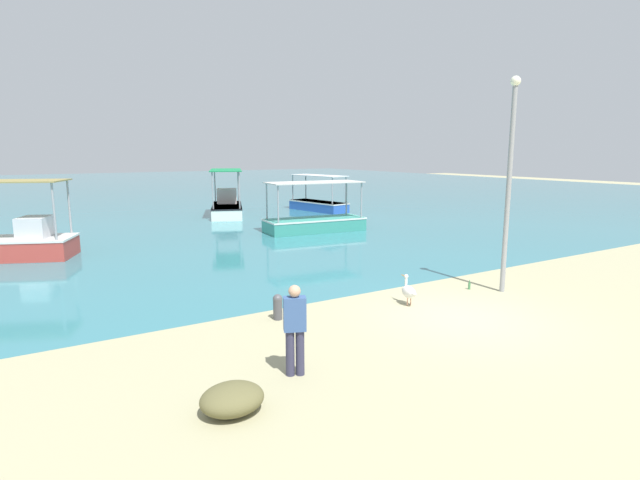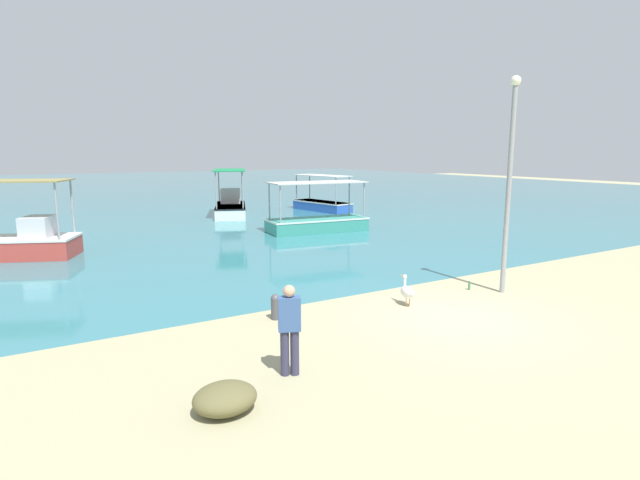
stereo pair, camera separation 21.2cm
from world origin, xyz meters
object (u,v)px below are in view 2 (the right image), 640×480
at_px(pelican, 407,292).
at_px(fisherman_standing, 289,327).
at_px(fishing_boat_near_left, 322,203).
at_px(lamp_post, 510,175).
at_px(fishing_boat_near_right, 317,221).
at_px(glass_bottle, 469,286).
at_px(mooring_bollard, 275,306).
at_px(net_pile, 225,398).
at_px(fishing_boat_far_left, 231,205).
at_px(fishing_boat_far_right, 14,241).

height_order(pelican, fisherman_standing, fisherman_standing).
height_order(fishing_boat_near_left, fisherman_standing, fishing_boat_near_left).
distance_m(pelican, lamp_post, 4.40).
distance_m(fishing_boat_near_right, glass_bottle, 11.81).
height_order(fishing_boat_near_left, mooring_bollard, fishing_boat_near_left).
relative_size(fishing_boat_near_left, net_pile, 4.74).
height_order(fishing_boat_far_left, fishing_boat_far_right, fishing_boat_far_right).
distance_m(fishing_boat_near_right, net_pile, 17.93).
xyz_separation_m(lamp_post, mooring_bollard, (-6.66, 1.20, -3.04)).
relative_size(lamp_post, glass_bottle, 22.34).
bearing_deg(glass_bottle, fishing_boat_far_left, 89.69).
bearing_deg(net_pile, glass_bottle, 19.37).
xyz_separation_m(net_pile, glass_bottle, (8.61, 3.03, -0.12)).
distance_m(lamp_post, net_pile, 10.04).
relative_size(fishing_boat_far_left, lamp_post, 0.89).
height_order(fishing_boat_near_right, lamp_post, lamp_post).
height_order(fishing_boat_far_right, fishing_boat_near_left, fishing_boat_far_right).
bearing_deg(fishing_boat_far_right, pelican, -53.81).
xyz_separation_m(fishing_boat_far_left, fishing_boat_near_left, (6.32, -0.71, -0.16)).
xyz_separation_m(fishing_boat_far_left, fisherman_standing, (-7.24, -22.31, 0.25)).
bearing_deg(fishing_boat_near_right, fishing_boat_far_left, 100.43).
xyz_separation_m(fisherman_standing, glass_bottle, (7.13, 2.36, -0.80)).
bearing_deg(net_pile, lamp_post, 14.38).
bearing_deg(fishing_boat_near_right, mooring_bollard, -124.52).
relative_size(fishing_boat_near_right, fishing_boat_far_right, 1.04).
bearing_deg(mooring_bollard, net_pile, -125.81).
bearing_deg(net_pile, fishing_boat_near_left, 55.98).
bearing_deg(fishing_boat_far_left, pelican, -97.52).
xyz_separation_m(pelican, lamp_post, (3.19, -0.43, 3.00)).
bearing_deg(pelican, fishing_boat_far_left, 82.48).
distance_m(fishing_boat_far_right, glass_bottle, 16.68).
bearing_deg(fishing_boat_near_left, fishing_boat_far_right, -158.15).
distance_m(pelican, mooring_bollard, 3.56).
bearing_deg(fishing_boat_near_left, fishing_boat_far_left, 173.57).
xyz_separation_m(lamp_post, fisherman_standing, (-7.76, -1.70, -2.47)).
relative_size(fisherman_standing, glass_bottle, 6.26).
distance_m(fishing_boat_near_right, fisherman_standing, 16.56).
bearing_deg(mooring_bollard, fishing_boat_near_right, 55.48).
bearing_deg(fisherman_standing, fishing_boat_near_right, 58.04).
relative_size(mooring_bollard, net_pile, 0.62).
bearing_deg(glass_bottle, pelican, -174.97).
bearing_deg(fishing_boat_far_left, fisherman_standing, -107.98).
xyz_separation_m(lamp_post, net_pile, (-9.24, -2.37, -3.15)).
xyz_separation_m(mooring_bollard, fisherman_standing, (-1.10, -2.90, 0.57)).
distance_m(mooring_bollard, fisherman_standing, 3.16).
height_order(fishing_boat_far_right, pelican, fishing_boat_far_right).
distance_m(fishing_boat_far_right, lamp_post, 17.80).
height_order(mooring_bollard, fisherman_standing, fisherman_standing).
relative_size(fishing_boat_far_right, net_pile, 4.92).
bearing_deg(fisherman_standing, fishing_boat_far_left, 72.02).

